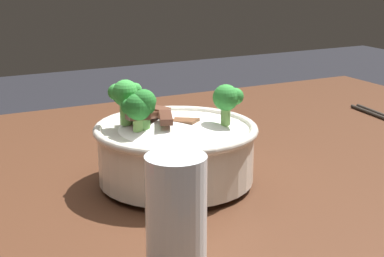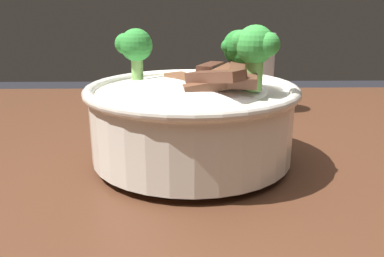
# 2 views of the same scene
# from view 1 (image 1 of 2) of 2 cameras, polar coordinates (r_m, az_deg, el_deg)

# --- Properties ---
(dining_table) EXTENTS (1.43, 0.93, 0.79)m
(dining_table) POSITION_cam_1_polar(r_m,az_deg,el_deg) (0.95, -0.86, -10.23)
(dining_table) COLOR #472819
(dining_table) RESTS_ON ground
(rice_bowl) EXTENTS (0.23, 0.23, 0.15)m
(rice_bowl) POSITION_cam_1_polar(r_m,az_deg,el_deg) (0.84, -1.63, -1.52)
(rice_bowl) COLOR silver
(rice_bowl) RESTS_ON dining_table
(drinking_glass) EXTENTS (0.06, 0.06, 0.13)m
(drinking_glass) POSITION_cam_1_polar(r_m,az_deg,el_deg) (0.61, -1.49, -8.89)
(drinking_glass) COLOR white
(drinking_glass) RESTS_ON dining_table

